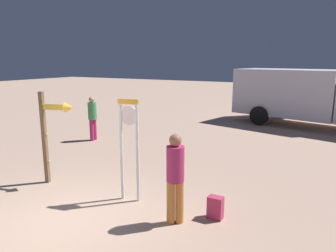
% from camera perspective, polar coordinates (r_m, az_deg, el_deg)
% --- Properties ---
extents(ground_plane, '(80.00, 80.00, 0.00)m').
position_cam_1_polar(ground_plane, '(6.74, -20.03, -16.25)').
color(ground_plane, tan).
extents(standing_clock, '(0.47, 0.18, 2.28)m').
position_cam_1_polar(standing_clock, '(6.92, -7.02, -2.42)').
color(standing_clock, white).
rests_on(standing_clock, ground_plane).
extents(arrow_sign, '(0.92, 0.42, 2.34)m').
position_cam_1_polar(arrow_sign, '(8.28, -19.96, 0.22)').
color(arrow_sign, brown).
rests_on(arrow_sign, ground_plane).
extents(person_near_clock, '(0.34, 0.34, 1.77)m').
position_cam_1_polar(person_near_clock, '(6.00, 1.32, -8.72)').
color(person_near_clock, orange).
rests_on(person_near_clock, ground_plane).
extents(backpack, '(0.30, 0.24, 0.46)m').
position_cam_1_polar(backpack, '(6.53, 8.57, -14.37)').
color(backpack, '#C3355B').
rests_on(backpack, ground_plane).
extents(person_distant, '(0.33, 0.33, 1.72)m').
position_cam_1_polar(person_distant, '(12.58, -13.48, 1.74)').
color(person_distant, '#BA2C67').
rests_on(person_distant, ground_plane).
extents(box_truck_near, '(7.26, 4.03, 2.66)m').
position_cam_1_polar(box_truck_near, '(16.29, 23.45, 5.19)').
color(box_truck_near, silver).
rests_on(box_truck_near, ground_plane).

